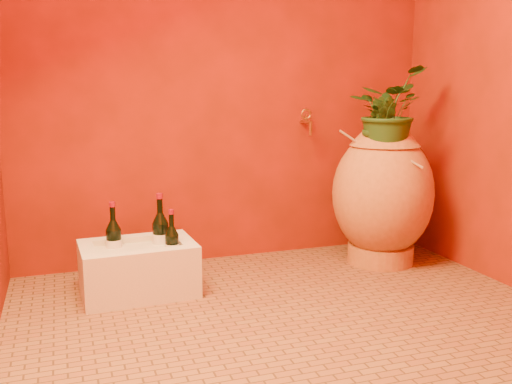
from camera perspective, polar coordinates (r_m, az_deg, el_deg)
name	(u,v)px	position (r m, az deg, el deg)	size (l,w,h in m)	color
floor	(290,318)	(2.66, 3.47, -12.44)	(2.50, 2.50, 0.00)	brown
wall_back	(227,49)	(3.40, -2.91, 14.14)	(2.50, 0.02, 2.50)	#611A05
amphora	(383,193)	(3.42, 12.56, -0.11)	(0.61, 0.61, 0.84)	#B47132
stone_basin	(138,270)	(2.96, -11.69, -7.61)	(0.58, 0.40, 0.26)	beige
wine_bottle_a	(114,242)	(2.98, -14.02, -4.91)	(0.08, 0.08, 0.32)	black
wine_bottle_b	(161,237)	(3.00, -9.51, -4.42)	(0.09, 0.09, 0.35)	black
wine_bottle_c	(172,246)	(2.90, -8.39, -5.40)	(0.07, 0.07, 0.29)	black
wall_tap	(307,121)	(3.49, 5.12, 7.11)	(0.07, 0.14, 0.16)	olive
plant_main	(387,110)	(3.33, 12.95, 7.97)	(0.44, 0.38, 0.49)	#1C4318
plant_side	(379,126)	(3.29, 12.19, 6.44)	(0.19, 0.15, 0.34)	#1C4318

